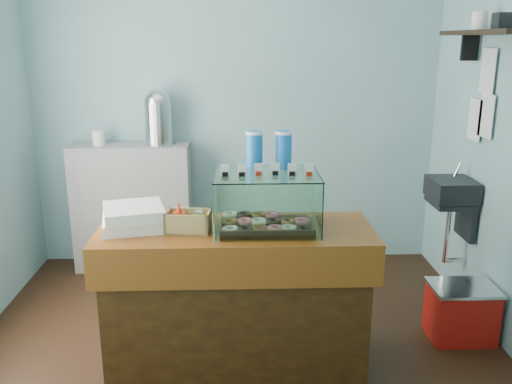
{
  "coord_description": "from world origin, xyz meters",
  "views": [
    {
      "loc": [
        0.01,
        -3.21,
        1.96
      ],
      "look_at": [
        0.12,
        -0.15,
        1.09
      ],
      "focal_mm": 38.0,
      "sensor_mm": 36.0,
      "label": 1
    }
  ],
  "objects_px": {
    "counter": "(236,298)",
    "red_cooler": "(461,312)",
    "coffee_urn": "(158,116)",
    "display_case": "(266,199)"
  },
  "relations": [
    {
      "from": "display_case",
      "to": "coffee_urn",
      "type": "relative_size",
      "value": 1.28
    },
    {
      "from": "counter",
      "to": "display_case",
      "type": "distance_m",
      "value": 0.64
    },
    {
      "from": "display_case",
      "to": "red_cooler",
      "type": "distance_m",
      "value": 1.61
    },
    {
      "from": "coffee_urn",
      "to": "red_cooler",
      "type": "height_order",
      "value": "coffee_urn"
    },
    {
      "from": "counter",
      "to": "display_case",
      "type": "xyz_separation_m",
      "value": [
        0.18,
        0.03,
        0.61
      ]
    },
    {
      "from": "counter",
      "to": "coffee_urn",
      "type": "xyz_separation_m",
      "value": [
        -0.64,
        1.58,
        0.89
      ]
    },
    {
      "from": "coffee_urn",
      "to": "red_cooler",
      "type": "bearing_deg",
      "value": -31.22
    },
    {
      "from": "counter",
      "to": "display_case",
      "type": "height_order",
      "value": "display_case"
    },
    {
      "from": "counter",
      "to": "coffee_urn",
      "type": "relative_size",
      "value": 3.41
    },
    {
      "from": "counter",
      "to": "red_cooler",
      "type": "xyz_separation_m",
      "value": [
        1.51,
        0.28,
        -0.27
      ]
    }
  ]
}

